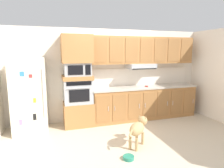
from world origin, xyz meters
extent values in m
plane|color=beige|center=(0.00, 0.00, 0.00)|extent=(9.60, 9.60, 0.00)
cube|color=silver|center=(0.00, 1.11, 1.25)|extent=(6.20, 0.12, 2.50)
cube|color=white|center=(2.80, 0.00, 1.25)|extent=(0.12, 7.10, 2.50)
cube|color=silver|center=(-2.09, 0.68, 0.88)|extent=(0.76, 0.70, 1.76)
cylinder|color=silver|center=(-1.76, 0.31, 0.98)|extent=(0.02, 0.02, 1.10)
cube|color=#337FDB|center=(-2.17, 0.33, 1.43)|extent=(0.09, 0.01, 0.10)
cube|color=red|center=(-2.01, 0.33, 1.37)|extent=(0.07, 0.01, 0.07)
cube|color=white|center=(-1.95, 0.33, 1.12)|extent=(0.12, 0.01, 0.14)
cube|color=black|center=(-1.98, 0.33, 0.46)|extent=(0.07, 0.01, 0.15)
cube|color=pink|center=(-2.27, 0.33, 0.37)|extent=(0.07, 0.01, 0.13)
cube|color=gold|center=(-1.95, 0.33, 0.83)|extent=(0.06, 0.01, 0.10)
cube|color=#A8703D|center=(-0.96, 0.75, 0.30)|extent=(0.74, 0.62, 0.60)
cube|color=#A8AAAF|center=(-0.96, 0.75, 0.90)|extent=(0.70, 0.58, 0.60)
cube|color=black|center=(-0.96, 0.45, 0.84)|extent=(0.49, 0.01, 0.30)
cube|color=black|center=(-0.96, 0.45, 1.14)|extent=(0.59, 0.01, 0.09)
cylinder|color=#A8AAAF|center=(-0.96, 0.43, 1.03)|extent=(0.56, 0.02, 0.02)
cube|color=#A8703D|center=(-0.96, 0.75, 1.25)|extent=(0.74, 0.62, 0.10)
cube|color=#A8AAAF|center=(-0.96, 0.75, 1.46)|extent=(0.64, 0.53, 0.32)
cube|color=black|center=(-1.03, 0.48, 1.46)|extent=(0.35, 0.01, 0.22)
cube|color=black|center=(-0.73, 0.48, 1.46)|extent=(0.13, 0.01, 0.24)
cube|color=#A8703D|center=(-0.96, 0.75, 1.96)|extent=(0.74, 0.62, 0.68)
cube|color=#A8703D|center=(0.93, 0.75, 0.44)|extent=(3.03, 0.60, 0.88)
cube|color=#9A6738|center=(-0.37, 0.44, 0.46)|extent=(0.36, 0.01, 0.70)
cylinder|color=#BCBCC1|center=(-0.24, 0.43, 0.46)|extent=(0.01, 0.01, 0.12)
cube|color=#9A6738|center=(0.06, 0.44, 0.46)|extent=(0.36, 0.01, 0.70)
cylinder|color=#BCBCC1|center=(-0.07, 0.43, 0.46)|extent=(0.01, 0.01, 0.12)
cube|color=#9A6738|center=(0.50, 0.44, 0.46)|extent=(0.36, 0.01, 0.70)
cylinder|color=#BCBCC1|center=(0.63, 0.43, 0.46)|extent=(0.01, 0.01, 0.12)
cube|color=#9A6738|center=(0.93, 0.44, 0.46)|extent=(0.36, 0.01, 0.70)
cylinder|color=#BCBCC1|center=(0.80, 0.43, 0.46)|extent=(0.01, 0.01, 0.12)
cube|color=#9A6738|center=(1.36, 0.44, 0.46)|extent=(0.36, 0.01, 0.70)
cylinder|color=#BCBCC1|center=(1.49, 0.43, 0.46)|extent=(0.01, 0.01, 0.12)
cube|color=#9A6738|center=(1.80, 0.44, 0.46)|extent=(0.36, 0.01, 0.70)
cylinder|color=#BCBCC1|center=(1.67, 0.43, 0.46)|extent=(0.01, 0.01, 0.12)
cube|color=#9A6738|center=(2.23, 0.44, 0.46)|extent=(0.36, 0.01, 0.70)
cylinder|color=#BCBCC1|center=(2.36, 0.43, 0.46)|extent=(0.01, 0.01, 0.12)
cube|color=#BCB2A3|center=(0.93, 0.75, 0.90)|extent=(3.07, 0.64, 0.04)
cube|color=white|center=(0.93, 1.04, 1.17)|extent=(3.07, 0.02, 0.50)
cube|color=#A8703D|center=(0.93, 0.88, 1.93)|extent=(3.03, 0.34, 0.74)
cube|color=#A8AAAF|center=(0.83, 0.81, 1.49)|extent=(0.76, 0.48, 0.14)
cube|color=black|center=(0.83, 0.59, 1.43)|extent=(0.72, 0.04, 0.02)
cube|color=#9A6738|center=(-0.37, 0.70, 1.93)|extent=(0.36, 0.01, 0.63)
cube|color=#9A6738|center=(0.06, 0.70, 1.93)|extent=(0.36, 0.01, 0.63)
cube|color=#9A6738|center=(0.50, 0.70, 1.93)|extent=(0.36, 0.01, 0.63)
cube|color=#9A6738|center=(0.93, 0.70, 1.93)|extent=(0.36, 0.01, 0.63)
cube|color=#9A6738|center=(1.36, 0.70, 1.93)|extent=(0.36, 0.01, 0.63)
cube|color=#9A6738|center=(1.80, 0.70, 1.93)|extent=(0.36, 0.01, 0.63)
cube|color=#9A6738|center=(2.23, 0.70, 1.93)|extent=(0.36, 0.01, 0.63)
cylinder|color=red|center=(0.95, 0.68, 0.93)|extent=(0.09, 0.10, 0.03)
cylinder|color=silver|center=(1.04, 0.75, 0.93)|extent=(0.08, 0.10, 0.01)
ellipsoid|color=tan|center=(-0.01, -0.80, 0.38)|extent=(0.51, 0.49, 0.25)
sphere|color=tan|center=(0.23, -0.58, 0.44)|extent=(0.20, 0.20, 0.20)
ellipsoid|color=olive|center=(0.30, -0.51, 0.43)|extent=(0.13, 0.13, 0.07)
cone|color=tan|center=(0.17, -0.54, 0.53)|extent=(0.05, 0.05, 0.06)
cone|color=tan|center=(0.26, -0.64, 0.53)|extent=(0.05, 0.05, 0.06)
cylinder|color=tan|center=(-0.22, -1.00, 0.40)|extent=(0.13, 0.12, 0.11)
cylinder|color=tan|center=(0.07, -0.64, 0.13)|extent=(0.05, 0.05, 0.25)
cylinder|color=tan|center=(0.16, -0.74, 0.13)|extent=(0.05, 0.05, 0.25)
cylinder|color=tan|center=(-0.17, -0.86, 0.13)|extent=(0.05, 0.05, 0.25)
cylinder|color=tan|center=(-0.08, -0.96, 0.13)|extent=(0.05, 0.05, 0.25)
cylinder|color=#267F66|center=(-0.34, -1.18, 0.03)|extent=(0.20, 0.20, 0.06)
cylinder|color=brown|center=(-0.34, -1.18, 0.04)|extent=(0.15, 0.15, 0.03)
camera|label=1|loc=(-1.56, -4.12, 1.89)|focal=30.98mm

